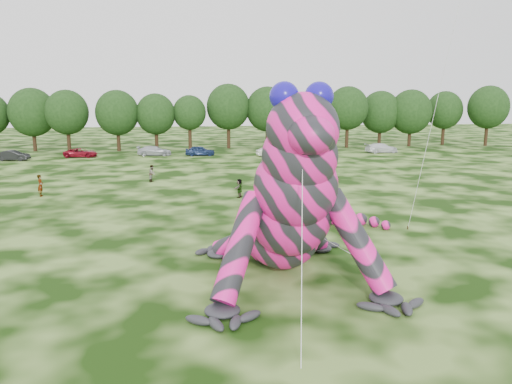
{
  "coord_description": "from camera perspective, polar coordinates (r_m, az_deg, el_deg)",
  "views": [
    {
      "loc": [
        0.68,
        -23.74,
        8.59
      ],
      "look_at": [
        3.9,
        -0.27,
        4.0
      ],
      "focal_mm": 35.0,
      "sensor_mm": 36.0,
      "label": 1
    }
  ],
  "objects": [
    {
      "name": "spectator_1",
      "position": [
        51.42,
        -11.78,
        2.09
      ],
      "size": [
        0.9,
        1.01,
        1.72
      ],
      "primitive_type": "imported",
      "rotation": [
        0.0,
        0.0,
        1.23
      ],
      "color": "gray",
      "rests_on": "ground"
    },
    {
      "name": "car_2",
      "position": [
        74.83,
        -19.39,
        4.25
      ],
      "size": [
        4.78,
        2.54,
        1.28
      ],
      "primitive_type": "imported",
      "rotation": [
        0.0,
        0.0,
        1.48
      ],
      "color": "maroon",
      "rests_on": "ground"
    },
    {
      "name": "car_5",
      "position": [
        71.7,
        1.62,
        4.6
      ],
      "size": [
        4.04,
        1.78,
        1.29
      ],
      "primitive_type": "imported",
      "rotation": [
        0.0,
        0.0,
        1.68
      ],
      "color": "beige",
      "rests_on": "ground"
    },
    {
      "name": "spectator_2",
      "position": [
        54.88,
        6.28,
        2.87
      ],
      "size": [
        1.37,
        1.16,
        1.84
      ],
      "primitive_type": "imported",
      "rotation": [
        0.0,
        0.0,
        0.49
      ],
      "color": "gray",
      "rests_on": "ground"
    },
    {
      "name": "car_6",
      "position": [
        74.41,
        4.92,
        4.81
      ],
      "size": [
        4.75,
        2.31,
        1.3
      ],
      "primitive_type": "imported",
      "rotation": [
        0.0,
        0.0,
        1.54
      ],
      "color": "#28282B",
      "rests_on": "ground"
    },
    {
      "name": "tree_15",
      "position": [
        89.93,
        17.23,
        8.08
      ],
      "size": [
        7.17,
        6.45,
        9.63
      ],
      "primitive_type": null,
      "color": "black",
      "rests_on": "ground"
    },
    {
      "name": "tree_6",
      "position": [
        82.56,
        -20.74,
        7.6
      ],
      "size": [
        6.52,
        5.86,
        9.49
      ],
      "primitive_type": null,
      "color": "black",
      "rests_on": "ground"
    },
    {
      "name": "spectator_3",
      "position": [
        57.96,
        3.3,
        3.24
      ],
      "size": [
        1.02,
        0.61,
        1.63
      ],
      "primitive_type": "imported",
      "rotation": [
        0.0,
        0.0,
        0.24
      ],
      "color": "gray",
      "rests_on": "ground"
    },
    {
      "name": "car_4",
      "position": [
        72.93,
        -6.41,
        4.71
      ],
      "size": [
        4.32,
        1.9,
        1.45
      ],
      "primitive_type": "imported",
      "rotation": [
        0.0,
        0.0,
        1.53
      ],
      "color": "navy",
      "rests_on": "ground"
    },
    {
      "name": "tree_9",
      "position": [
        81.2,
        -7.59,
        7.87
      ],
      "size": [
        5.27,
        4.74,
        8.68
      ],
      "primitive_type": null,
      "color": "black",
      "rests_on": "ground"
    },
    {
      "name": "spectator_5",
      "position": [
        42.63,
        -1.91,
        0.44
      ],
      "size": [
        1.1,
        1.55,
        1.61
      ],
      "primitive_type": "imported",
      "rotation": [
        0.0,
        0.0,
        4.24
      ],
      "color": "gray",
      "rests_on": "ground"
    },
    {
      "name": "tree_11",
      "position": [
        83.06,
        1.3,
        8.51
      ],
      "size": [
        7.01,
        6.31,
        10.07
      ],
      "primitive_type": null,
      "color": "black",
      "rests_on": "ground"
    },
    {
      "name": "tree_16",
      "position": [
        94.49,
        20.69,
        7.9
      ],
      "size": [
        6.26,
        5.63,
        9.37
      ],
      "primitive_type": null,
      "color": "black",
      "rests_on": "ground"
    },
    {
      "name": "tree_8",
      "position": [
        80.98,
        -11.37,
        7.84
      ],
      "size": [
        6.14,
        5.53,
        8.94
      ],
      "primitive_type": null,
      "color": "black",
      "rests_on": "ground"
    },
    {
      "name": "car_3",
      "position": [
        74.11,
        -11.54,
        4.64
      ],
      "size": [
        4.97,
        2.25,
        1.41
      ],
      "primitive_type": "imported",
      "rotation": [
        0.0,
        0.0,
        1.51
      ],
      "color": "#AAAEB4",
      "rests_on": "ground"
    },
    {
      "name": "tree_13",
      "position": [
        85.16,
        10.42,
        8.42
      ],
      "size": [
        6.83,
        6.15,
        10.13
      ],
      "primitive_type": null,
      "color": "black",
      "rests_on": "ground"
    },
    {
      "name": "tree_17",
      "position": [
        95.42,
        24.96,
        7.89
      ],
      "size": [
        6.98,
        6.28,
        10.3
      ],
      "primitive_type": null,
      "color": "black",
      "rests_on": "ground"
    },
    {
      "name": "car_1",
      "position": [
        74.46,
        -26.0,
        3.77
      ],
      "size": [
        4.34,
        2.0,
        1.38
      ],
      "primitive_type": "imported",
      "rotation": [
        0.0,
        0.0,
        1.44
      ],
      "color": "black",
      "rests_on": "ground"
    },
    {
      "name": "tree_5",
      "position": [
        85.64,
        -24.15,
        7.55
      ],
      "size": [
        7.16,
        6.44,
        9.8
      ],
      "primitive_type": null,
      "color": "black",
      "rests_on": "ground"
    },
    {
      "name": "tree_7",
      "position": [
        81.35,
        -15.54,
        7.86
      ],
      "size": [
        6.68,
        6.01,
        9.48
      ],
      "primitive_type": null,
      "color": "black",
      "rests_on": "ground"
    },
    {
      "name": "tree_10",
      "position": [
        82.66,
        -3.17,
        8.64
      ],
      "size": [
        7.09,
        6.38,
        10.5
      ],
      "primitive_type": null,
      "color": "black",
      "rests_on": "ground"
    },
    {
      "name": "ground",
      "position": [
        25.26,
        -8.99,
        -9.06
      ],
      "size": [
        240.0,
        240.0,
        0.0
      ],
      "primitive_type": "plane",
      "color": "#16330A",
      "rests_on": "ground"
    },
    {
      "name": "tree_12",
      "position": [
        83.84,
        5.6,
        8.11
      ],
      "size": [
        5.99,
        5.39,
        8.97
      ],
      "primitive_type": null,
      "color": "black",
      "rests_on": "ground"
    },
    {
      "name": "car_7",
      "position": [
        78.57,
        14.15,
        4.9
      ],
      "size": [
        5.22,
        2.58,
        1.46
      ],
      "primitive_type": "imported",
      "rotation": [
        0.0,
        0.0,
        1.68
      ],
      "color": "white",
      "rests_on": "ground"
    },
    {
      "name": "spectator_0",
      "position": [
        46.95,
        -23.41,
        0.69
      ],
      "size": [
        0.5,
        0.72,
        1.89
      ],
      "primitive_type": "imported",
      "rotation": [
        0.0,
        0.0,
        1.64
      ],
      "color": "gray",
      "rests_on": "ground"
    },
    {
      "name": "inflatable_gecko",
      "position": [
        25.19,
        2.43,
        1.83
      ],
      "size": [
        16.24,
        19.01,
        9.19
      ],
      "primitive_type": null,
      "rotation": [
        0.0,
        0.0,
        0.04
      ],
      "color": "#F31890",
      "rests_on": "ground"
    },
    {
      "name": "tree_14",
      "position": [
        88.83,
        14.01,
        8.14
      ],
      "size": [
        6.82,
        6.14,
        9.4
      ],
      "primitive_type": null,
      "color": "black",
      "rests_on": "ground"
    }
  ]
}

